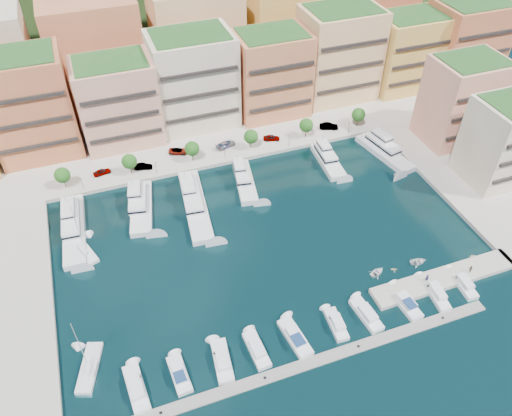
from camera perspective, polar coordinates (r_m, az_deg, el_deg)
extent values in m
plane|color=black|center=(109.57, 1.34, -3.98)|extent=(400.00, 400.00, 0.00)
cube|color=#9E998E|center=(156.83, -6.95, 11.58)|extent=(220.00, 64.00, 2.00)
cube|color=#1C3A18|center=(199.06, -10.65, 18.06)|extent=(240.00, 40.00, 58.00)
cube|color=gray|center=(92.26, 6.50, -17.15)|extent=(72.00, 2.20, 0.35)
cube|color=#9E998E|center=(109.48, 20.65, -7.67)|extent=(32.00, 5.00, 2.00)
cube|color=#B86C3D|center=(139.55, -24.33, 10.52)|extent=(20.00, 16.00, 26.00)
cube|color=black|center=(132.37, -24.25, 8.82)|extent=(18.40, 0.50, 0.90)
cube|color=#225120|center=(133.85, -25.98, 15.35)|extent=(17.60, 14.08, 0.80)
cube|color=#E9A182|center=(137.97, -15.49, 11.52)|extent=(20.00, 15.00, 22.00)
cube|color=black|center=(131.25, -15.01, 9.94)|extent=(18.40, 0.50, 0.90)
cube|color=#225120|center=(132.81, -16.41, 15.73)|extent=(17.60, 13.20, 0.80)
cube|color=#FAE6C1|center=(141.38, -7.15, 14.22)|extent=(22.00, 16.00, 25.00)
cube|color=black|center=(134.29, -6.24, 12.70)|extent=(20.24, 0.50, 0.90)
cube|color=#225120|center=(135.89, -7.63, 19.02)|extent=(19.36, 14.08, 0.80)
cube|color=#E08254|center=(145.86, 1.75, 15.00)|extent=(20.00, 15.00, 23.00)
cube|color=black|center=(139.53, 2.94, 13.63)|extent=(18.40, 0.50, 0.90)
cube|color=#225120|center=(140.84, 1.86, 19.31)|extent=(17.60, 13.20, 0.80)
cube|color=#EDBC7D|center=(155.48, 9.40, 16.88)|extent=(22.00, 16.00, 26.00)
cube|color=black|center=(149.07, 10.88, 15.55)|extent=(20.24, 0.50, 0.90)
cube|color=#225120|center=(150.38, 10.00, 21.49)|extent=(19.36, 14.08, 0.80)
cube|color=gold|center=(165.92, 16.69, 16.62)|extent=(20.00, 15.00, 22.00)
cube|color=black|center=(160.38, 18.20, 15.39)|extent=(18.40, 0.50, 0.90)
cube|color=#225120|center=(161.66, 17.52, 20.23)|extent=(17.60, 13.20, 0.80)
cube|color=#B86C3D|center=(176.10, 22.76, 17.01)|extent=(22.00, 16.00, 24.00)
cube|color=black|center=(170.66, 24.44, 15.74)|extent=(20.24, 0.50, 0.90)
cube|color=#225120|center=(171.85, 23.91, 20.69)|extent=(19.36, 14.08, 0.80)
cube|color=#E9A182|center=(144.34, 22.43, 11.22)|extent=(18.00, 14.00, 22.00)
cube|color=black|center=(139.90, 24.18, 9.67)|extent=(16.56, 0.50, 0.90)
cube|color=#225120|center=(139.42, 23.67, 15.19)|extent=(15.84, 12.32, 0.80)
cube|color=#FAE6C1|center=(134.29, 26.82, 6.84)|extent=(18.00, 14.00, 20.00)
cube|color=#E08254|center=(157.67, -17.80, 16.65)|extent=(26.00, 18.00, 30.00)
cube|color=#EDBC7D|center=(161.12, -6.77, 18.85)|extent=(26.00, 18.00, 30.00)
cube|color=gold|center=(169.88, 3.68, 20.29)|extent=(26.00, 18.00, 30.00)
cube|color=#B86C3D|center=(183.19, 12.98, 21.04)|extent=(26.00, 18.00, 30.00)
cylinder|color=#473323|center=(129.61, -21.03, 2.75)|extent=(0.24, 0.24, 3.00)
sphere|color=#134212|center=(128.30, -21.28, 3.52)|extent=(3.80, 3.80, 3.80)
cylinder|color=#473323|center=(129.16, -14.12, 4.38)|extent=(0.24, 0.24, 3.00)
sphere|color=#134212|center=(127.84, -14.29, 5.18)|extent=(3.80, 3.80, 3.80)
cylinder|color=#473323|center=(130.68, -7.24, 5.94)|extent=(0.24, 0.24, 3.00)
sphere|color=#134212|center=(129.37, -7.33, 6.75)|extent=(3.80, 3.80, 3.80)
cylinder|color=#473323|center=(134.10, -0.58, 7.36)|extent=(0.24, 0.24, 3.00)
sphere|color=#134212|center=(132.83, -0.59, 8.16)|extent=(3.80, 3.80, 3.80)
cylinder|color=#473323|center=(139.29, 5.71, 8.61)|extent=(0.24, 0.24, 3.00)
sphere|color=#134212|center=(138.07, 5.77, 9.39)|extent=(3.80, 3.80, 3.80)
cylinder|color=#473323|center=(146.05, 11.51, 9.66)|extent=(0.24, 0.24, 3.00)
sphere|color=#134212|center=(144.89, 11.63, 10.41)|extent=(3.80, 3.80, 3.80)
cylinder|color=black|center=(127.17, -19.27, 2.73)|extent=(0.10, 0.10, 4.00)
sphere|color=#FFF2CC|center=(125.96, -19.48, 3.44)|extent=(0.30, 0.30, 0.30)
cylinder|color=black|center=(127.36, -11.36, 4.58)|extent=(0.10, 0.10, 4.00)
sphere|color=#FFF2CC|center=(126.15, -11.48, 5.31)|extent=(0.30, 0.30, 0.30)
cylinder|color=black|center=(130.06, -3.58, 6.30)|extent=(0.10, 0.10, 4.00)
sphere|color=#FFF2CC|center=(128.88, -3.62, 7.04)|extent=(0.30, 0.30, 0.30)
cylinder|color=black|center=(135.13, 3.79, 7.83)|extent=(0.10, 0.10, 4.00)
sphere|color=#FFF2CC|center=(133.99, 3.82, 8.55)|extent=(0.30, 0.30, 0.30)
cylinder|color=black|center=(142.31, 10.56, 9.10)|extent=(0.10, 0.10, 4.00)
sphere|color=#FFF2CC|center=(141.22, 10.67, 9.80)|extent=(0.30, 0.30, 0.30)
cube|color=silver|center=(118.64, -20.03, -2.54)|extent=(6.08, 22.93, 2.30)
cube|color=silver|center=(119.01, -20.34, -1.11)|extent=(4.61, 12.69, 1.80)
cube|color=black|center=(119.01, -20.34, -1.11)|extent=(4.67, 12.75, 0.55)
cube|color=silver|center=(119.38, -20.59, 0.01)|extent=(3.23, 6.97, 1.40)
cylinder|color=#B2B2B7|center=(119.45, -20.82, 0.99)|extent=(0.14, 0.14, 1.80)
cube|color=silver|center=(119.87, -12.92, -0.15)|extent=(8.09, 18.79, 2.30)
cube|color=silver|center=(119.93, -13.22, 1.13)|extent=(5.71, 10.58, 1.80)
cube|color=black|center=(119.93, -13.22, 1.13)|extent=(5.78, 10.65, 0.55)
cube|color=silver|center=(120.05, -13.46, 2.13)|extent=(3.83, 5.91, 1.40)
cylinder|color=#B2B2B7|center=(119.92, -13.67, 3.03)|extent=(0.14, 0.14, 1.80)
cube|color=black|center=(120.16, -12.89, -0.31)|extent=(8.15, 18.85, 0.35)
cube|color=silver|center=(118.39, -6.95, 0.15)|extent=(7.48, 25.35, 2.30)
cube|color=silver|center=(118.91, -7.33, 1.64)|extent=(5.42, 14.08, 1.80)
cube|color=black|center=(118.91, -7.33, 1.64)|extent=(5.49, 14.15, 0.55)
cube|color=silver|center=(119.42, -7.64, 2.81)|extent=(3.70, 7.76, 1.40)
cylinder|color=#B2B2B7|center=(119.58, -7.88, 3.83)|extent=(0.14, 0.14, 1.80)
cube|color=silver|center=(124.22, -1.29, 2.86)|extent=(6.93, 16.82, 2.30)
cube|color=silver|center=(124.16, -1.55, 4.04)|extent=(4.92, 9.44, 1.80)
cube|color=black|center=(124.16, -1.55, 4.04)|extent=(4.99, 9.51, 0.55)
cube|color=silver|center=(124.17, -1.76, 4.97)|extent=(3.31, 5.26, 1.40)
cylinder|color=#B2B2B7|center=(123.96, -1.92, 5.82)|extent=(0.14, 0.14, 1.80)
cube|color=silver|center=(132.26, 8.21, 5.17)|extent=(5.42, 15.32, 2.30)
cube|color=silver|center=(132.11, 8.01, 6.26)|extent=(4.14, 8.51, 1.80)
cube|color=black|center=(132.11, 8.01, 6.26)|extent=(4.21, 8.58, 0.55)
cube|color=silver|center=(132.05, 7.85, 7.11)|extent=(2.92, 4.69, 1.40)
cylinder|color=#B2B2B7|center=(131.81, 7.74, 7.89)|extent=(0.14, 0.14, 1.80)
cube|color=silver|center=(138.17, 14.45, 5.97)|extent=(8.09, 19.31, 2.30)
cube|color=silver|center=(138.25, 14.20, 7.09)|extent=(5.68, 10.85, 1.80)
cube|color=black|center=(138.25, 14.20, 7.09)|extent=(5.75, 10.92, 0.55)
cube|color=silver|center=(138.38, 14.00, 7.98)|extent=(3.79, 6.05, 1.40)
cylinder|color=#B2B2B7|center=(138.29, 13.87, 8.78)|extent=(0.14, 0.14, 1.80)
cube|color=white|center=(91.27, -13.49, -19.46)|extent=(3.49, 9.31, 1.40)
cube|color=white|center=(89.91, -13.57, -19.31)|extent=(2.51, 4.53, 1.10)
cube|color=black|center=(91.07, -13.75, -18.41)|extent=(2.02, 0.25, 0.55)
cube|color=white|center=(91.19, -8.74, -18.36)|extent=(3.09, 7.68, 1.40)
cube|color=white|center=(89.88, -8.77, -18.15)|extent=(2.28, 3.74, 1.10)
cube|color=black|center=(90.86, -8.98, -17.44)|extent=(1.91, 0.21, 0.55)
cube|color=navy|center=(88.86, -8.65, -18.48)|extent=(1.98, 2.37, 0.12)
cube|color=white|center=(91.74, -3.88, -17.10)|extent=(3.71, 8.75, 1.40)
cube|color=white|center=(90.41, -3.84, -16.89)|extent=(2.62, 4.29, 1.10)
cube|color=black|center=(91.49, -4.16, -16.11)|extent=(2.03, 0.32, 0.55)
cube|color=white|center=(92.69, 0.07, -15.97)|extent=(2.97, 8.01, 1.40)
cube|color=white|center=(91.39, 0.16, -15.73)|extent=(2.20, 3.88, 1.10)
cube|color=black|center=(92.40, -0.19, -15.04)|extent=(1.86, 0.19, 0.55)
cube|color=white|center=(94.32, 4.47, -14.61)|extent=(3.85, 8.99, 1.40)
cube|color=white|center=(93.03, 4.62, -14.38)|extent=(2.70, 4.42, 1.10)
cube|color=black|center=(94.10, 4.18, -13.64)|extent=(2.05, 0.34, 0.55)
cube|color=navy|center=(91.97, 4.93, -14.72)|extent=(2.29, 2.83, 0.12)
cube|color=white|center=(96.80, 9.12, -13.07)|extent=(2.97, 7.38, 1.40)
cube|color=white|center=(95.58, 9.31, -12.78)|extent=(2.15, 3.60, 1.10)
cube|color=black|center=(96.48, 8.89, -12.22)|extent=(1.75, 0.23, 0.55)
cube|color=white|center=(99.13, 12.46, -11.89)|extent=(3.41, 8.32, 1.40)
cube|color=white|center=(97.91, 12.69, -11.62)|extent=(2.44, 4.06, 1.10)
cube|color=black|center=(98.87, 12.20, -11.01)|extent=(1.94, 0.27, 0.55)
cube|color=white|center=(102.71, 16.56, -10.39)|extent=(3.33, 8.70, 1.40)
cube|color=white|center=(101.52, 16.83, -10.11)|extent=(2.41, 4.24, 1.10)
cube|color=black|center=(102.49, 16.29, -9.51)|extent=(1.96, 0.24, 0.55)
cube|color=navy|center=(100.57, 17.24, -10.35)|extent=(2.09, 2.69, 0.12)
cube|color=white|center=(106.11, 19.73, -9.18)|extent=(3.38, 9.15, 1.40)
cube|color=white|center=(104.95, 20.03, -8.90)|extent=(2.33, 4.47, 1.10)
cube|color=black|center=(105.92, 19.45, -8.30)|extent=(1.71, 0.29, 0.55)
cube|color=white|center=(109.62, 22.51, -8.08)|extent=(3.00, 7.97, 1.40)
cube|color=white|center=(108.53, 22.81, -7.78)|extent=(2.15, 3.88, 1.10)
cube|color=black|center=(109.37, 22.29, -7.30)|extent=(1.72, 0.24, 0.55)
cube|color=silver|center=(95.43, -18.46, -16.97)|extent=(5.76, 10.10, 1.20)
cube|color=silver|center=(94.15, -18.52, -17.17)|extent=(2.37, 2.84, 0.60)
cylinder|color=#B2B2B7|center=(90.35, -19.42, -14.52)|extent=(0.14, 0.14, 12.00)
cylinder|color=#B2B2B7|center=(93.31, -18.59, -17.20)|extent=(1.49, 4.17, 0.10)
cube|color=silver|center=(113.59, -19.03, -4.74)|extent=(5.62, 9.51, 1.20)
cube|color=silver|center=(112.31, -19.08, -4.74)|extent=(2.29, 2.70, 0.60)
cylinder|color=#B2B2B7|center=(109.46, -19.80, -2.20)|extent=(0.14, 0.14, 12.00)
cylinder|color=#B2B2B7|center=(111.50, -19.14, -4.66)|extent=(1.48, 3.90, 0.10)
imported|color=white|center=(106.35, 13.68, -7.15)|extent=(4.04, 3.41, 0.71)
imported|color=silver|center=(110.67, 18.05, -5.84)|extent=(3.80, 2.87, 0.74)
imported|color=beige|center=(107.74, 15.48, -6.75)|extent=(1.79, 1.67, 0.76)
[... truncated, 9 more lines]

